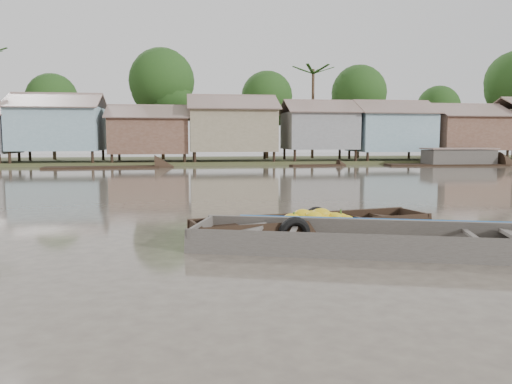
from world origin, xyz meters
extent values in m
plane|color=#4B4139|center=(0.00, 0.00, 0.00)|extent=(120.00, 120.00, 0.00)
cube|color=#384723|center=(0.00, 33.00, 0.00)|extent=(120.00, 12.00, 0.50)
cube|color=#80A1B0|center=(-10.50, 29.50, 2.70)|extent=(6.20, 5.20, 3.20)
cube|color=brown|center=(-10.50, 28.10, 4.75)|extent=(6.60, 3.02, 1.28)
cube|color=brown|center=(-10.50, 30.90, 4.75)|extent=(6.60, 3.02, 1.28)
cube|color=brown|center=(-3.80, 29.50, 2.20)|extent=(5.80, 4.60, 2.70)
cube|color=brown|center=(-3.80, 28.26, 4.00)|extent=(6.20, 2.67, 1.14)
cube|color=brown|center=(-3.80, 30.74, 4.00)|extent=(6.20, 2.67, 1.14)
cube|color=#82755A|center=(2.50, 29.50, 2.65)|extent=(6.50, 5.30, 3.30)
cube|color=brown|center=(2.50, 28.07, 4.75)|extent=(6.90, 3.08, 1.31)
cube|color=brown|center=(2.50, 30.93, 4.75)|extent=(6.90, 3.08, 1.31)
cube|color=gray|center=(9.50, 29.50, 2.60)|extent=(5.40, 4.70, 2.90)
cube|color=brown|center=(9.50, 28.23, 4.50)|extent=(5.80, 2.73, 1.17)
cube|color=brown|center=(9.50, 30.77, 4.50)|extent=(5.80, 2.73, 1.17)
cube|color=#80A1B0|center=(15.50, 29.50, 2.50)|extent=(6.00, 5.00, 3.10)
cube|color=brown|center=(15.50, 28.15, 4.50)|extent=(6.40, 2.90, 1.24)
cube|color=brown|center=(15.50, 30.85, 4.50)|extent=(6.40, 2.90, 1.24)
cube|color=brown|center=(22.00, 29.50, 2.45)|extent=(5.70, 4.90, 2.80)
cube|color=brown|center=(22.00, 28.18, 4.30)|extent=(6.10, 2.85, 1.21)
cube|color=brown|center=(22.00, 30.82, 4.30)|extent=(6.10, 2.85, 1.21)
cylinder|color=#473323|center=(-12.00, 34.00, 2.45)|extent=(0.28, 0.28, 4.90)
sphere|color=#103312|center=(-12.00, 34.00, 5.25)|extent=(4.20, 4.20, 4.20)
cylinder|color=#473323|center=(-3.00, 33.00, 3.15)|extent=(0.28, 0.28, 6.30)
sphere|color=#103312|center=(-3.00, 33.00, 6.75)|extent=(5.40, 5.40, 5.40)
cylinder|color=#473323|center=(6.00, 34.00, 2.62)|extent=(0.28, 0.28, 5.25)
sphere|color=#103312|center=(6.00, 34.00, 5.62)|extent=(4.50, 4.50, 4.50)
cylinder|color=#473323|center=(14.00, 33.00, 2.80)|extent=(0.28, 0.28, 5.60)
sphere|color=#103312|center=(14.00, 33.00, 6.00)|extent=(4.80, 4.80, 4.80)
cylinder|color=#473323|center=(22.00, 34.00, 2.27)|extent=(0.28, 0.28, 4.55)
sphere|color=#103312|center=(22.00, 34.00, 4.88)|extent=(3.90, 3.90, 3.90)
cylinder|color=#473323|center=(10.00, 33.50, 4.00)|extent=(0.24, 0.24, 8.00)
cube|color=black|center=(1.65, 0.50, -0.08)|extent=(5.19, 2.04, 0.08)
cube|color=black|center=(1.53, 1.04, 0.12)|extent=(5.12, 1.25, 0.48)
cube|color=black|center=(1.77, -0.04, 0.12)|extent=(5.12, 1.25, 0.48)
cube|color=black|center=(4.14, 1.04, 0.12)|extent=(0.30, 1.12, 0.46)
cube|color=black|center=(3.71, 0.95, 0.18)|extent=(1.07, 1.14, 0.18)
cube|color=black|center=(-0.84, -0.04, 0.12)|extent=(0.30, 1.12, 0.46)
cube|color=black|center=(-0.41, 0.05, 0.18)|extent=(1.07, 1.14, 0.18)
cube|color=black|center=(0.46, 0.24, 0.22)|extent=(0.33, 1.08, 0.05)
cube|color=black|center=(2.84, 0.76, 0.22)|extent=(0.33, 1.08, 0.05)
ellipsoid|color=gold|center=(1.80, 0.22, 0.18)|extent=(0.38, 0.30, 0.21)
ellipsoid|color=gold|center=(1.66, 0.59, 0.38)|extent=(0.36, 0.28, 0.20)
ellipsoid|color=gold|center=(1.46, 0.64, 0.28)|extent=(0.42, 0.33, 0.23)
ellipsoid|color=gold|center=(1.18, 0.45, 0.31)|extent=(0.47, 0.37, 0.26)
ellipsoid|color=gold|center=(1.34, 0.71, 0.28)|extent=(0.37, 0.29, 0.20)
ellipsoid|color=gold|center=(0.79, 0.43, 0.19)|extent=(0.43, 0.34, 0.23)
ellipsoid|color=gold|center=(1.02, 0.18, 0.21)|extent=(0.47, 0.37, 0.26)
ellipsoid|color=gold|center=(1.06, 0.10, 0.17)|extent=(0.46, 0.37, 0.25)
ellipsoid|color=gold|center=(2.35, 0.52, 0.24)|extent=(0.43, 0.34, 0.24)
ellipsoid|color=gold|center=(1.10, 0.19, 0.21)|extent=(0.42, 0.33, 0.23)
ellipsoid|color=gold|center=(0.92, 0.03, 0.11)|extent=(0.37, 0.30, 0.20)
ellipsoid|color=gold|center=(1.40, 0.49, 0.39)|extent=(0.44, 0.35, 0.24)
ellipsoid|color=gold|center=(1.11, 0.11, 0.15)|extent=(0.46, 0.36, 0.25)
ellipsoid|color=gold|center=(1.81, 0.86, 0.21)|extent=(0.41, 0.32, 0.22)
ellipsoid|color=gold|center=(1.58, 0.60, 0.31)|extent=(0.45, 0.35, 0.24)
ellipsoid|color=gold|center=(1.46, 0.69, 0.25)|extent=(0.38, 0.30, 0.21)
ellipsoid|color=gold|center=(1.73, 0.42, 0.31)|extent=(0.42, 0.33, 0.23)
ellipsoid|color=gold|center=(2.09, 0.44, 0.34)|extent=(0.37, 0.29, 0.20)
ellipsoid|color=gold|center=(1.84, 0.90, 0.20)|extent=(0.39, 0.31, 0.21)
ellipsoid|color=gold|center=(1.80, 0.50, 0.39)|extent=(0.48, 0.38, 0.26)
ellipsoid|color=gold|center=(1.47, 0.39, 0.31)|extent=(0.44, 0.35, 0.24)
ellipsoid|color=gold|center=(1.42, 0.57, 0.29)|extent=(0.41, 0.33, 0.23)
ellipsoid|color=gold|center=(2.33, 0.85, 0.23)|extent=(0.46, 0.36, 0.25)
ellipsoid|color=gold|center=(2.17, 0.88, 0.19)|extent=(0.41, 0.32, 0.22)
ellipsoid|color=gold|center=(2.58, 0.38, 0.15)|extent=(0.39, 0.31, 0.21)
ellipsoid|color=gold|center=(1.06, 0.43, 0.29)|extent=(0.40, 0.32, 0.22)
ellipsoid|color=gold|center=(1.59, 0.34, 0.36)|extent=(0.45, 0.35, 0.24)
ellipsoid|color=gold|center=(0.90, 0.30, 0.21)|extent=(0.47, 0.37, 0.26)
ellipsoid|color=gold|center=(0.82, 0.27, 0.13)|extent=(0.36, 0.29, 0.20)
ellipsoid|color=gold|center=(1.38, 0.19, 0.27)|extent=(0.36, 0.29, 0.20)
ellipsoid|color=gold|center=(1.85, 0.37, 0.27)|extent=(0.41, 0.32, 0.22)
ellipsoid|color=gold|center=(1.99, 0.52, 0.32)|extent=(0.43, 0.34, 0.24)
cylinder|color=#3F6626|center=(1.20, 0.40, 0.39)|extent=(0.04, 0.04, 0.17)
cylinder|color=#3F6626|center=(1.83, 0.54, 0.39)|extent=(0.04, 0.04, 0.17)
cylinder|color=#3F6626|center=(2.28, 0.64, 0.39)|extent=(0.04, 0.04, 0.17)
torus|color=black|center=(1.88, 1.19, 0.14)|extent=(0.67, 0.30, 0.65)
torus|color=black|center=(1.06, -0.27, 0.14)|extent=(0.71, 0.31, 0.69)
cube|color=#413C37|center=(2.45, -1.24, -0.08)|extent=(6.82, 3.38, 0.08)
cube|color=#413C37|center=(2.69, -0.45, 0.15)|extent=(6.58, 2.20, 0.55)
cube|color=#413C37|center=(2.20, -2.02, 0.15)|extent=(6.58, 2.20, 0.55)
cube|color=#413C37|center=(-0.75, -0.23, 0.15)|extent=(0.56, 1.61, 0.52)
cube|color=#413C37|center=(-0.19, -0.41, 0.22)|extent=(1.54, 1.72, 0.22)
cube|color=#413C37|center=(0.92, -0.76, 0.26)|extent=(0.58, 1.56, 0.05)
cube|color=#413C37|center=(3.98, -1.72, 0.26)|extent=(0.58, 1.56, 0.05)
cube|color=#665E54|center=(2.45, -1.24, -0.04)|extent=(5.26, 2.78, 0.02)
cube|color=#0F4A97|center=(2.71, -0.40, 0.36)|extent=(5.30, 1.73, 0.14)
cube|color=black|center=(17.87, 24.75, -0.05)|extent=(8.84, 2.80, 0.35)
cube|color=black|center=(8.20, 25.38, -0.05)|extent=(3.87, 1.28, 0.35)
cube|color=black|center=(-6.70, 24.98, -0.05)|extent=(7.64, 2.17, 0.35)
cube|color=black|center=(19.00, 25.00, 0.55)|extent=(5.00, 2.00, 1.20)
camera|label=1|loc=(-1.00, -9.69, 2.00)|focal=35.00mm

